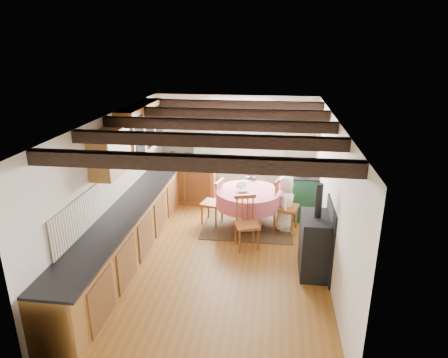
# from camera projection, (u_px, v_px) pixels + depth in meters

# --- Properties ---
(floor) EXTENTS (3.60, 5.50, 0.00)m
(floor) POSITION_uv_depth(u_px,v_px,m) (218.00, 257.00, 6.82)
(floor) COLOR brown
(floor) RESTS_ON ground
(ceiling) EXTENTS (3.60, 5.50, 0.00)m
(ceiling) POSITION_uv_depth(u_px,v_px,m) (217.00, 119.00, 6.02)
(ceiling) COLOR white
(ceiling) RESTS_ON ground
(wall_back) EXTENTS (3.60, 0.00, 2.40)m
(wall_back) POSITION_uv_depth(u_px,v_px,m) (235.00, 149.00, 8.99)
(wall_back) COLOR silver
(wall_back) RESTS_ON ground
(wall_front) EXTENTS (3.60, 0.00, 2.40)m
(wall_front) POSITION_uv_depth(u_px,v_px,m) (177.00, 294.00, 3.85)
(wall_front) COLOR silver
(wall_front) RESTS_ON ground
(wall_left) EXTENTS (0.00, 5.50, 2.40)m
(wall_left) POSITION_uv_depth(u_px,v_px,m) (111.00, 187.00, 6.64)
(wall_left) COLOR silver
(wall_left) RESTS_ON ground
(wall_right) EXTENTS (0.00, 5.50, 2.40)m
(wall_right) POSITION_uv_depth(u_px,v_px,m) (331.00, 198.00, 6.20)
(wall_right) COLOR silver
(wall_right) RESTS_ON ground
(beam_a) EXTENTS (3.60, 0.16, 0.16)m
(beam_a) POSITION_uv_depth(u_px,v_px,m) (190.00, 163.00, 4.18)
(beam_a) COLOR #301F17
(beam_a) RESTS_ON ceiling
(beam_b) EXTENTS (3.60, 0.16, 0.16)m
(beam_b) POSITION_uv_depth(u_px,v_px,m) (206.00, 140.00, 5.12)
(beam_b) COLOR #301F17
(beam_b) RESTS_ON ceiling
(beam_c) EXTENTS (3.60, 0.16, 0.16)m
(beam_c) POSITION_uv_depth(u_px,v_px,m) (217.00, 125.00, 6.05)
(beam_c) COLOR #301F17
(beam_c) RESTS_ON ceiling
(beam_d) EXTENTS (3.60, 0.16, 0.16)m
(beam_d) POSITION_uv_depth(u_px,v_px,m) (225.00, 113.00, 6.99)
(beam_d) COLOR #301F17
(beam_d) RESTS_ON ceiling
(beam_e) EXTENTS (3.60, 0.16, 0.16)m
(beam_e) POSITION_uv_depth(u_px,v_px,m) (232.00, 105.00, 7.92)
(beam_e) COLOR #301F17
(beam_e) RESTS_ON ceiling
(splash_left) EXTENTS (0.02, 4.50, 0.55)m
(splash_left) POSITION_uv_depth(u_px,v_px,m) (119.00, 181.00, 6.92)
(splash_left) COLOR beige
(splash_left) RESTS_ON wall_left
(splash_back) EXTENTS (1.40, 0.02, 0.55)m
(splash_back) POSITION_uv_depth(u_px,v_px,m) (192.00, 147.00, 9.10)
(splash_back) COLOR beige
(splash_back) RESTS_ON wall_back
(base_cabinet_left) EXTENTS (0.60, 5.30, 0.88)m
(base_cabinet_left) POSITION_uv_depth(u_px,v_px,m) (132.00, 229.00, 6.86)
(base_cabinet_left) COLOR brown
(base_cabinet_left) RESTS_ON floor
(base_cabinet_back) EXTENTS (1.30, 0.60, 0.88)m
(base_cabinet_back) POSITION_uv_depth(u_px,v_px,m) (188.00, 183.00, 9.09)
(base_cabinet_back) COLOR brown
(base_cabinet_back) RESTS_ON floor
(worktop_left) EXTENTS (0.64, 5.30, 0.04)m
(worktop_left) POSITION_uv_depth(u_px,v_px,m) (131.00, 205.00, 6.70)
(worktop_left) COLOR black
(worktop_left) RESTS_ON base_cabinet_left
(worktop_back) EXTENTS (1.30, 0.64, 0.04)m
(worktop_back) POSITION_uv_depth(u_px,v_px,m) (187.00, 164.00, 8.92)
(worktop_back) COLOR black
(worktop_back) RESTS_ON base_cabinet_back
(wall_cabinet_glass) EXTENTS (0.34, 1.80, 0.90)m
(wall_cabinet_glass) POSITION_uv_depth(u_px,v_px,m) (141.00, 128.00, 7.49)
(wall_cabinet_glass) COLOR brown
(wall_cabinet_glass) RESTS_ON wall_left
(wall_cabinet_solid) EXTENTS (0.34, 0.90, 0.70)m
(wall_cabinet_solid) POSITION_uv_depth(u_px,v_px,m) (110.00, 152.00, 6.11)
(wall_cabinet_solid) COLOR brown
(wall_cabinet_solid) RESTS_ON wall_left
(window_frame) EXTENTS (1.34, 0.03, 1.54)m
(window_frame) POSITION_uv_depth(u_px,v_px,m) (240.00, 132.00, 8.84)
(window_frame) COLOR white
(window_frame) RESTS_ON wall_back
(window_pane) EXTENTS (1.20, 0.01, 1.40)m
(window_pane) POSITION_uv_depth(u_px,v_px,m) (240.00, 132.00, 8.84)
(window_pane) COLOR white
(window_pane) RESTS_ON wall_back
(curtain_left) EXTENTS (0.35, 0.10, 2.10)m
(curtain_left) POSITION_uv_depth(u_px,v_px,m) (202.00, 153.00, 9.02)
(curtain_left) COLOR silver
(curtain_left) RESTS_ON wall_back
(curtain_right) EXTENTS (0.35, 0.10, 2.10)m
(curtain_right) POSITION_uv_depth(u_px,v_px,m) (277.00, 156.00, 8.82)
(curtain_right) COLOR silver
(curtain_right) RESTS_ON wall_back
(curtain_rod) EXTENTS (2.00, 0.03, 0.03)m
(curtain_rod) POSITION_uv_depth(u_px,v_px,m) (240.00, 105.00, 8.56)
(curtain_rod) COLOR black
(curtain_rod) RESTS_ON wall_back
(wall_picture) EXTENTS (0.04, 0.50, 0.60)m
(wall_picture) POSITION_uv_depth(u_px,v_px,m) (318.00, 134.00, 8.19)
(wall_picture) COLOR gold
(wall_picture) RESTS_ON wall_right
(wall_plate) EXTENTS (0.30, 0.02, 0.30)m
(wall_plate) POSITION_uv_depth(u_px,v_px,m) (283.00, 128.00, 8.67)
(wall_plate) COLOR silver
(wall_plate) RESTS_ON wall_back
(rug) EXTENTS (1.76, 1.37, 0.01)m
(rug) POSITION_uv_depth(u_px,v_px,m) (248.00, 226.00, 7.95)
(rug) COLOR #4D3B23
(rug) RESTS_ON floor
(dining_table) EXTENTS (1.27, 1.27, 0.77)m
(dining_table) POSITION_uv_depth(u_px,v_px,m) (248.00, 209.00, 7.83)
(dining_table) COLOR #DD467D
(dining_table) RESTS_ON floor
(chair_near) EXTENTS (0.53, 0.54, 0.96)m
(chair_near) POSITION_uv_depth(u_px,v_px,m) (247.00, 223.00, 6.99)
(chair_near) COLOR brown
(chair_near) RESTS_ON floor
(chair_left) EXTENTS (0.50, 0.49, 0.93)m
(chair_left) POSITION_uv_depth(u_px,v_px,m) (212.00, 201.00, 7.97)
(chair_left) COLOR brown
(chair_left) RESTS_ON floor
(chair_right) EXTENTS (0.57, 0.56, 1.05)m
(chair_right) POSITION_uv_depth(u_px,v_px,m) (286.00, 206.00, 7.62)
(chair_right) COLOR brown
(chair_right) RESTS_ON floor
(aga_range) EXTENTS (0.68, 1.04, 0.96)m
(aga_range) POSITION_uv_depth(u_px,v_px,m) (300.00, 192.00, 8.41)
(aga_range) COLOR #1C4A31
(aga_range) RESTS_ON floor
(cast_iron_stove) EXTENTS (0.45, 0.76, 1.51)m
(cast_iron_stove) POSITION_uv_depth(u_px,v_px,m) (316.00, 230.00, 6.14)
(cast_iron_stove) COLOR black
(cast_iron_stove) RESTS_ON floor
(child_far) EXTENTS (0.42, 0.33, 1.02)m
(child_far) POSITION_uv_depth(u_px,v_px,m) (251.00, 190.00, 8.44)
(child_far) COLOR slate
(child_far) RESTS_ON floor
(child_right) EXTENTS (0.40, 0.57, 1.11)m
(child_right) POSITION_uv_depth(u_px,v_px,m) (285.00, 203.00, 7.65)
(child_right) COLOR white
(child_right) RESTS_ON floor
(bowl_a) EXTENTS (0.30, 0.30, 0.06)m
(bowl_a) POSITION_uv_depth(u_px,v_px,m) (243.00, 190.00, 7.63)
(bowl_a) COLOR silver
(bowl_a) RESTS_ON dining_table
(bowl_b) EXTENTS (0.23, 0.23, 0.07)m
(bowl_b) POSITION_uv_depth(u_px,v_px,m) (241.00, 185.00, 7.91)
(bowl_b) COLOR silver
(bowl_b) RESTS_ON dining_table
(cup) EXTENTS (0.11, 0.11, 0.09)m
(cup) POSITION_uv_depth(u_px,v_px,m) (242.00, 190.00, 7.63)
(cup) COLOR silver
(cup) RESTS_ON dining_table
(canister_tall) EXTENTS (0.14, 0.14, 0.24)m
(canister_tall) POSITION_uv_depth(u_px,v_px,m) (173.00, 157.00, 8.91)
(canister_tall) COLOR #262628
(canister_tall) RESTS_ON worktop_back
(canister_wide) EXTENTS (0.20, 0.20, 0.22)m
(canister_wide) POSITION_uv_depth(u_px,v_px,m) (188.00, 158.00, 8.89)
(canister_wide) COLOR #262628
(canister_wide) RESTS_ON worktop_back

